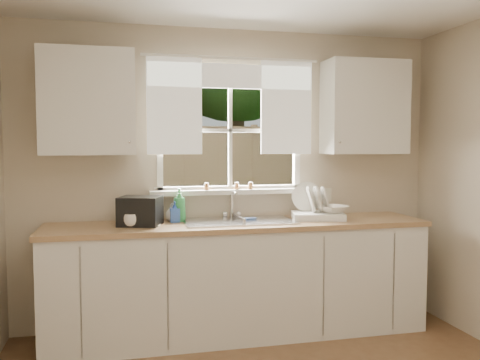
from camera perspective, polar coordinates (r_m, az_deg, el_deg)
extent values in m
cube|color=beige|center=(4.44, -1.04, -8.42)|extent=(3.60, 0.02, 1.15)
cube|color=beige|center=(4.41, -1.07, 14.39)|extent=(3.60, 0.02, 0.35)
cube|color=beige|center=(4.25, -17.16, 5.45)|extent=(1.20, 0.02, 1.00)
cube|color=beige|center=(4.74, 13.34, 5.34)|extent=(1.20, 0.02, 1.00)
cube|color=white|center=(4.37, -1.11, -0.99)|extent=(1.30, 0.06, 0.05)
cube|color=white|center=(4.40, -1.13, 12.10)|extent=(1.30, 0.06, 0.05)
cube|color=white|center=(4.27, -9.05, 5.56)|extent=(0.05, 0.06, 1.05)
cube|color=white|center=(4.52, 6.37, 5.49)|extent=(0.05, 0.06, 1.05)
cube|color=white|center=(4.36, -1.12, 5.58)|extent=(0.03, 0.04, 1.00)
cube|color=white|center=(4.36, -1.12, 5.58)|extent=(1.20, 0.04, 0.03)
cube|color=white|center=(4.31, -0.94, -1.32)|extent=(1.38, 0.14, 0.04)
cylinder|color=white|center=(4.34, -0.90, 13.55)|extent=(1.50, 0.02, 0.02)
cube|color=white|center=(4.22, -7.37, 8.32)|extent=(0.45, 0.02, 0.80)
cube|color=white|center=(4.43, 5.22, 8.13)|extent=(0.45, 0.02, 0.80)
cube|color=white|center=(4.33, -0.93, 11.57)|extent=(1.40, 0.02, 0.20)
cube|color=silver|center=(4.17, -0.10, -11.22)|extent=(3.00, 0.62, 0.87)
cube|color=#A47C52|center=(4.07, -0.10, -5.03)|extent=(3.04, 0.65, 0.04)
cube|color=silver|center=(4.08, -16.68, 8.34)|extent=(0.70, 0.33, 0.80)
cube|color=silver|center=(4.57, 13.80, 7.90)|extent=(0.70, 0.33, 0.80)
cube|color=beige|center=(4.61, 9.75, -1.66)|extent=(0.08, 0.01, 0.12)
cylinder|color=brown|center=(4.25, -3.78, -0.73)|extent=(0.04, 0.04, 0.06)
cylinder|color=brown|center=(4.33, 1.18, -0.64)|extent=(0.04, 0.04, 0.06)
cylinder|color=brown|center=(4.30, -0.36, -0.67)|extent=(0.04, 0.04, 0.06)
cube|color=#335421|center=(9.41, -7.50, -5.57)|extent=(20.00, 10.00, 0.02)
cube|color=#90714F|center=(7.32, -6.01, -1.00)|extent=(8.00, 0.10, 1.80)
cube|color=maroon|center=(10.75, -14.74, 1.52)|extent=(3.00, 3.00, 2.20)
cube|color=black|center=(10.77, -14.86, 8.18)|extent=(3.20, 3.20, 0.30)
cylinder|color=#423021|center=(10.50, -0.49, 4.32)|extent=(0.36, 0.36, 3.20)
sphere|color=#214716|center=(10.79, -0.50, 17.18)|extent=(4.00, 4.00, 4.00)
sphere|color=#214716|center=(12.17, -7.46, 18.03)|extent=(3.20, 3.20, 3.20)
cube|color=#B7B7BC|center=(4.11, -0.19, -5.79)|extent=(0.84, 0.46, 0.18)
cube|color=#B7B7BC|center=(4.10, -0.19, -4.62)|extent=(0.88, 0.50, 0.01)
cube|color=#B7B7BC|center=(4.10, -0.19, -4.97)|extent=(0.02, 0.41, 0.14)
cylinder|color=silver|center=(4.33, -0.94, -2.77)|extent=(0.03, 0.03, 0.22)
cylinder|color=silver|center=(4.24, -0.71, -1.41)|extent=(0.02, 0.18, 0.02)
sphere|color=silver|center=(4.32, -1.72, -3.84)|extent=(0.05, 0.05, 0.05)
sphere|color=silver|center=(4.35, -0.16, -3.79)|extent=(0.05, 0.05, 0.05)
cube|color=white|center=(4.29, 8.71, -3.98)|extent=(0.48, 0.40, 0.06)
cylinder|color=white|center=(4.36, 7.53, -1.88)|extent=(0.27, 0.13, 0.25)
cylinder|color=white|center=(4.26, 7.93, -2.15)|extent=(0.12, 0.23, 0.22)
cylinder|color=white|center=(4.27, 8.73, -2.15)|extent=(0.12, 0.23, 0.22)
cylinder|color=white|center=(4.28, 9.52, -2.14)|extent=(0.12, 0.23, 0.22)
imported|color=white|center=(4.29, 10.35, -3.23)|extent=(0.30, 0.30, 0.06)
imported|color=green|center=(4.12, -6.81, -2.80)|extent=(0.11, 0.11, 0.27)
imported|color=blue|center=(4.09, -7.34, -3.55)|extent=(0.08, 0.08, 0.17)
imported|color=#BEB99D|center=(4.13, -7.58, -3.63)|extent=(0.15, 0.15, 0.15)
cylinder|color=white|center=(3.95, -10.41, -5.00)|extent=(0.21, 0.21, 0.01)
imported|color=white|center=(3.91, -12.06, -4.45)|extent=(0.17, 0.17, 0.10)
cube|color=black|center=(3.97, -11.13, -3.43)|extent=(0.37, 0.34, 0.22)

